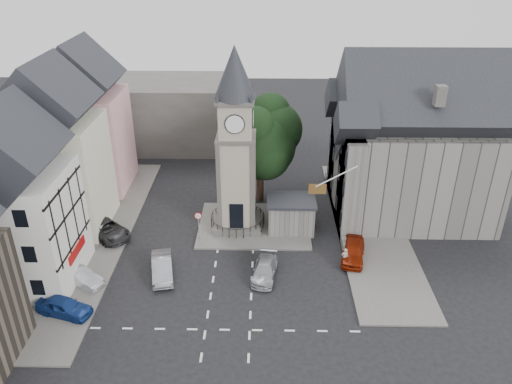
{
  "coord_description": "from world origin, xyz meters",
  "views": [
    {
      "loc": [
        2.4,
        -31.01,
        23.86
      ],
      "look_at": [
        1.73,
        5.0,
        5.06
      ],
      "focal_mm": 35.0,
      "sensor_mm": 36.0,
      "label": 1
    }
  ],
  "objects_px": {
    "clock_tower": "(236,143)",
    "car_east_red": "(353,251)",
    "stone_shelter": "(291,214)",
    "car_west_blue": "(64,307)",
    "pedestrian": "(345,257)"
  },
  "relations": [
    {
      "from": "clock_tower",
      "to": "car_east_red",
      "type": "relative_size",
      "value": 3.72
    },
    {
      "from": "stone_shelter",
      "to": "car_west_blue",
      "type": "height_order",
      "value": "stone_shelter"
    },
    {
      "from": "clock_tower",
      "to": "stone_shelter",
      "type": "relative_size",
      "value": 3.78
    },
    {
      "from": "car_west_blue",
      "to": "pedestrian",
      "type": "relative_size",
      "value": 2.44
    },
    {
      "from": "stone_shelter",
      "to": "pedestrian",
      "type": "distance_m",
      "value": 6.88
    },
    {
      "from": "clock_tower",
      "to": "pedestrian",
      "type": "relative_size",
      "value": 9.9
    },
    {
      "from": "stone_shelter",
      "to": "car_west_blue",
      "type": "distance_m",
      "value": 20.06
    },
    {
      "from": "clock_tower",
      "to": "stone_shelter",
      "type": "xyz_separation_m",
      "value": [
        4.8,
        -0.49,
        -6.57
      ]
    },
    {
      "from": "pedestrian",
      "to": "car_west_blue",
      "type": "bearing_deg",
      "value": 4.24
    },
    {
      "from": "stone_shelter",
      "to": "car_west_blue",
      "type": "relative_size",
      "value": 1.08
    },
    {
      "from": "car_east_red",
      "to": "pedestrian",
      "type": "xyz_separation_m",
      "value": [
        -0.85,
        -1.0,
        0.08
      ]
    },
    {
      "from": "stone_shelter",
      "to": "car_west_blue",
      "type": "bearing_deg",
      "value": -144.41
    },
    {
      "from": "car_west_blue",
      "to": "car_east_red",
      "type": "bearing_deg",
      "value": -55.14
    },
    {
      "from": "clock_tower",
      "to": "car_east_red",
      "type": "distance_m",
      "value": 13.18
    },
    {
      "from": "car_west_blue",
      "to": "stone_shelter",
      "type": "bearing_deg",
      "value": -38.21
    }
  ]
}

